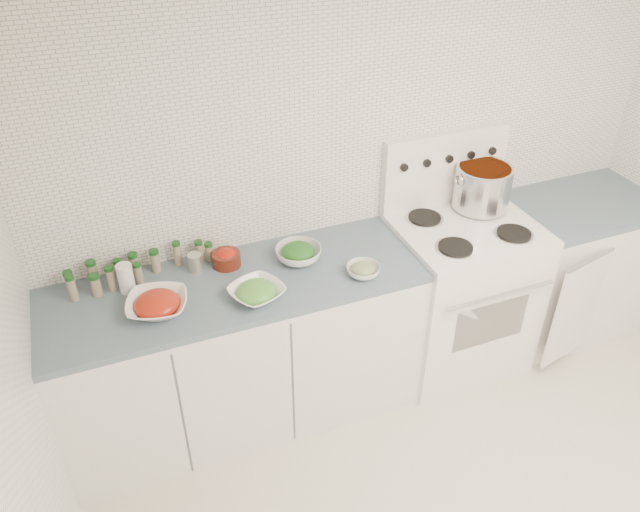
{
  "coord_description": "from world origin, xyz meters",
  "views": [
    {
      "loc": [
        -1.33,
        -1.2,
        2.72
      ],
      "look_at": [
        -0.4,
        1.14,
        0.98
      ],
      "focal_mm": 35.0,
      "sensor_mm": 36.0,
      "label": 1
    }
  ],
  "objects_px": {
    "stove": "(457,289)",
    "bowl_snowpea": "(257,292)",
    "bowl_tomato": "(157,304)",
    "stock_pot": "(482,185)"
  },
  "relations": [
    {
      "from": "bowl_tomato",
      "to": "bowl_snowpea",
      "type": "bearing_deg",
      "value": -9.49
    },
    {
      "from": "stove",
      "to": "stock_pot",
      "type": "distance_m",
      "value": 0.62
    },
    {
      "from": "stock_pot",
      "to": "bowl_snowpea",
      "type": "xyz_separation_m",
      "value": [
        -1.41,
        -0.29,
        -0.14
      ]
    },
    {
      "from": "stock_pot",
      "to": "bowl_snowpea",
      "type": "bearing_deg",
      "value": -168.53
    },
    {
      "from": "stove",
      "to": "bowl_tomato",
      "type": "xyz_separation_m",
      "value": [
        -1.69,
        -0.07,
        0.44
      ]
    },
    {
      "from": "stove",
      "to": "bowl_tomato",
      "type": "height_order",
      "value": "stove"
    },
    {
      "from": "stove",
      "to": "stock_pot",
      "type": "relative_size",
      "value": 4.05
    },
    {
      "from": "stove",
      "to": "bowl_tomato",
      "type": "distance_m",
      "value": 1.74
    },
    {
      "from": "bowl_tomato",
      "to": "bowl_snowpea",
      "type": "height_order",
      "value": "bowl_tomato"
    },
    {
      "from": "stove",
      "to": "bowl_snowpea",
      "type": "height_order",
      "value": "stove"
    }
  ]
}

